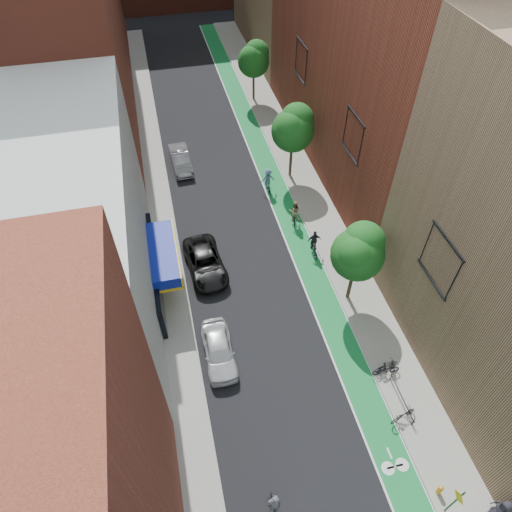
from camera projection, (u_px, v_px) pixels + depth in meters
ground at (316, 466)px, 23.84m from camera, size 160.00×160.00×0.00m
bike_lane at (267, 166)px, 41.62m from camera, size 2.00×68.00×0.01m
sidewalk_left at (156, 181)px, 39.99m from camera, size 2.00×68.00×0.15m
sidewalk_right at (293, 161)px, 41.97m from camera, size 3.00×68.00×0.15m
building_left_near_red at (42, 495)px, 15.56m from camera, size 8.00×10.00×16.00m
building_left_white at (73, 236)px, 26.93m from camera, size 8.00×20.00×12.00m
building_right_mid_red at (370, 32)px, 34.82m from camera, size 8.00×28.00×22.00m
tree_near at (359, 251)px, 27.92m from camera, size 3.40×3.36×6.42m
tree_mid at (293, 127)px, 36.99m from camera, size 3.55×3.53×6.74m
tree_far at (254, 58)px, 46.52m from camera, size 3.30×3.25×6.21m
sign_pole at (455, 501)px, 21.03m from camera, size 0.13×0.71×3.00m
parked_car_white at (219, 350)px, 27.67m from camera, size 1.81×4.44×1.51m
parked_car_black at (205, 263)px, 32.54m from camera, size 2.91×5.53×1.48m
parked_car_silver at (181, 160)px, 40.96m from camera, size 1.81×4.67×1.52m
cyclist_lead at (274, 507)px, 21.84m from camera, size 0.67×1.67×2.13m
cyclist_lane_near at (294, 214)px, 35.71m from camera, size 1.03×1.53×2.17m
cyclist_lane_mid at (314, 245)px, 33.69m from camera, size 1.04×1.80×2.07m
cyclist_lane_far at (268, 181)px, 38.51m from camera, size 1.19×1.70×2.15m
parked_bike_near at (386, 369)px, 26.97m from camera, size 1.71×0.68×0.88m
parked_bike_mid at (387, 365)px, 27.14m from camera, size 1.54×0.63×0.90m
parked_bike_far at (403, 415)px, 25.10m from camera, size 1.73×0.97×0.86m
pedestrian at (501, 511)px, 21.41m from camera, size 0.63×0.95×1.92m
fire_hydrant at (440, 490)px, 22.56m from camera, size 0.25×0.25×0.71m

